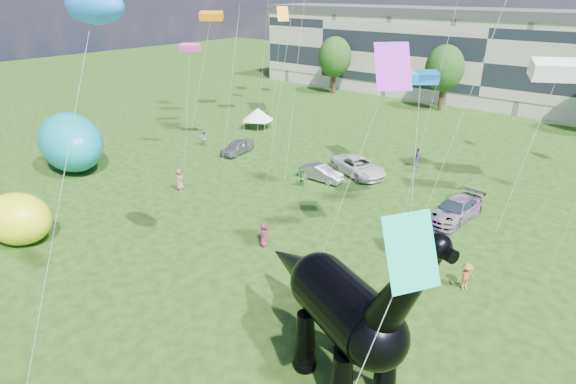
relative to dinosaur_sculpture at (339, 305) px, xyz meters
The scene contains 13 objects.
ground 6.86m from the dinosaur_sculpture, 153.97° to the right, with size 220.00×220.00×0.00m, color #16330C.
terrace_row 60.95m from the dinosaur_sculpture, 102.53° to the left, with size 78.00×11.00×12.00m, color beige.
tree_far_left 61.58m from the dinosaur_sculpture, 124.91° to the left, with size 5.20×5.20×9.44m.
tree_mid_left 53.37m from the dinosaur_sculpture, 108.83° to the left, with size 5.20×5.20×9.44m.
dinosaur_sculpture is the anchor object (origin of this frame).
car_silver 31.79m from the dinosaur_sculpture, 143.27° to the left, with size 1.70×4.22×1.44m, color #ABABB0.
car_grey 23.52m from the dinosaur_sculpture, 127.78° to the left, with size 1.43×4.11×1.35m, color gray.
car_white 25.21m from the dinosaur_sculpture, 119.97° to the left, with size 2.72×5.89×1.64m, color silver.
car_dark 18.68m from the dinosaur_sculpture, 96.37° to the left, with size 2.29×5.64×1.64m, color #595960.
gazebo_left 40.89m from the dinosaur_sculpture, 137.95° to the left, with size 4.77×4.77×2.53m.
inflatable_teal 34.43m from the dinosaur_sculpture, behind, with size 8.57×5.36×5.36m, color #0D93A3.
inflatable_yellow 23.44m from the dinosaur_sculpture, behind, with size 4.57×3.52×3.52m, color #F0FF1A.
visitors 13.60m from the dinosaur_sculpture, 118.31° to the left, with size 46.98×41.87×1.87m.
Camera 1 is at (14.19, -11.61, 15.88)m, focal length 30.00 mm.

